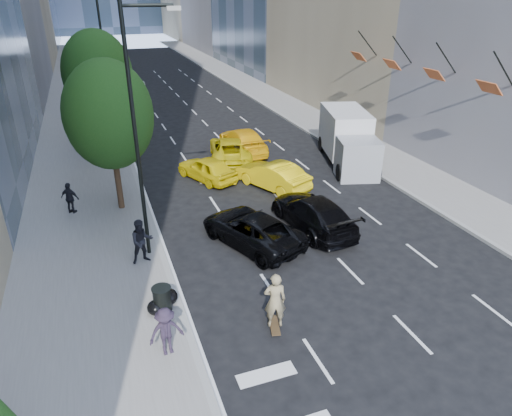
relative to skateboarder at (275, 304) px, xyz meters
name	(u,v)px	position (x,y,z in m)	size (l,w,h in m)	color
ground	(328,276)	(3.20, 2.17, -1.01)	(160.00, 160.00, 0.00)	black
sidewalk_left	(80,116)	(-5.80, 32.17, -0.94)	(6.00, 120.00, 0.15)	slate
sidewalk_right	(276,100)	(13.20, 32.17, -0.94)	(4.00, 120.00, 0.15)	slate
lamp_near	(139,123)	(-3.12, 6.17, 4.80)	(2.13, 0.22, 10.00)	black
lamp_far	(108,59)	(-3.12, 24.17, 4.80)	(2.13, 0.22, 10.00)	black
tree_near	(109,115)	(-4.00, 11.17, 3.96)	(4.20, 4.20, 7.46)	black
tree_mid	(98,74)	(-4.00, 21.17, 4.30)	(4.50, 4.50, 7.99)	black
tree_far	(92,59)	(-4.00, 34.17, 3.61)	(3.90, 3.90, 6.92)	black
traffic_signal	(98,52)	(-3.20, 42.17, 3.22)	(2.48, 0.53, 5.20)	black
facade_flags	(414,66)	(13.84, 12.17, 5.17)	(1.85, 13.30, 2.05)	black
skateboarder	(275,304)	(0.00, 0.00, 0.00)	(0.74, 0.48, 2.03)	#8A7C56
black_sedan_lincoln	(252,229)	(1.20, 5.63, -0.29)	(2.41, 5.22, 1.45)	black
black_sedan_mercedes	(313,213)	(4.40, 6.04, -0.22)	(2.22, 5.47, 1.59)	black
taxi_a	(207,169)	(1.20, 13.67, -0.29)	(1.70, 4.22, 1.44)	yellow
taxi_b	(272,175)	(4.40, 11.23, -0.24)	(1.64, 4.70, 1.55)	yellow
taxi_c	(230,149)	(3.50, 16.47, -0.24)	(2.55, 5.53, 1.54)	#D0BA0A
taxi_d	(243,141)	(4.86, 17.83, -0.19)	(2.30, 5.65, 1.64)	yellow
city_bus	(121,86)	(-1.60, 37.31, 0.44)	(2.44, 10.45, 2.91)	silver
box_truck	(348,138)	(10.49, 13.40, 0.66)	(4.29, 7.29, 3.29)	silver
pedestrian_a	(142,241)	(-3.60, 5.50, 0.10)	(0.93, 0.73, 1.92)	black
pedestrian_b	(70,198)	(-6.39, 11.37, -0.05)	(0.95, 0.39, 1.62)	black
pedestrian_c	(166,332)	(-3.60, -0.08, -0.04)	(1.07, 0.61, 1.65)	#281F2E
trash_can	(162,300)	(-3.40, 2.00, -0.40)	(0.62, 0.62, 0.94)	black
garbage_bags	(163,301)	(-3.35, 2.21, -0.59)	(1.15, 1.11, 0.57)	black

